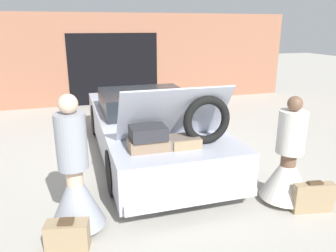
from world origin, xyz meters
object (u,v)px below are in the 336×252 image
Objects in this scene: person_left at (75,185)px; suitcase_beside_right_person at (313,197)px; car at (148,126)px; suitcase_beside_left_person at (68,236)px; person_right at (288,166)px.

person_left is 3.01× the size of suitcase_beside_right_person.
car is 9.68× the size of suitcase_beside_left_person.
person_left is 2.86m from person_right.
suitcase_beside_left_person is (-1.56, -2.57, -0.39)m from car.
suitcase_beside_left_person is 3.18m from suitcase_beside_right_person.
person_left reaches higher than person_right.
suitcase_beside_left_person is at bearing -6.08° from person_left.
suitcase_beside_right_person is at bearing -59.12° from car.
car is 2.86× the size of person_left.
person_left reaches higher than suitcase_beside_right_person.
person_right is at bearing -58.73° from car.
person_right reaches higher than suitcase_beside_right_person.
car is 2.63m from person_left.
person_left is 1.11× the size of person_right.
person_left is 0.58m from suitcase_beside_left_person.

